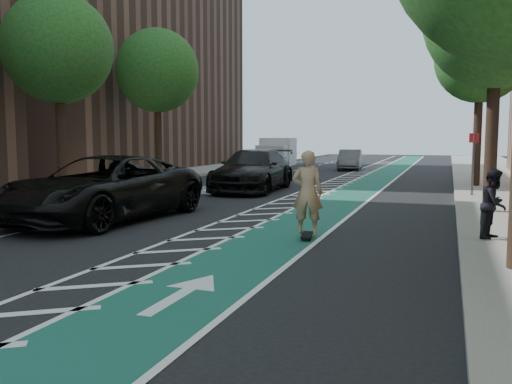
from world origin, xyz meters
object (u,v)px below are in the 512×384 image
at_px(skateboarder, 307,192).
at_px(suv_far, 253,170).
at_px(suv_near, 104,188).
at_px(barrel_a, 140,198).

bearing_deg(skateboarder, suv_far, -73.65).
relative_size(suv_near, barrel_a, 6.50).
bearing_deg(barrel_a, suv_near, -97.27).
bearing_deg(barrel_a, skateboarder, -21.96).
height_order(suv_near, barrel_a, suv_near).
height_order(suv_far, barrel_a, suv_far).
bearing_deg(suv_far, skateboarder, -66.41).
distance_m(suv_near, barrel_a, 1.64).
distance_m(skateboarder, barrel_a, 6.39).
xyz_separation_m(skateboarder, barrel_a, (-5.90, 2.38, -0.61)).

